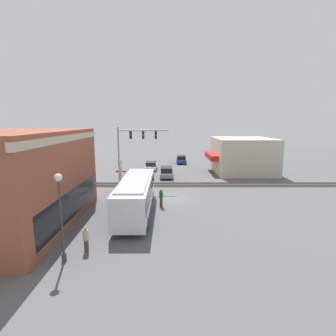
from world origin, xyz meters
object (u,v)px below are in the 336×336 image
streetlamp (61,210)px  parked_car_grey (167,172)px  city_bus (136,194)px  crossing_signal (121,171)px  pedestrian_near_bus (161,198)px  parked_car_blue (181,159)px  parked_car_white (151,166)px  pedestrian_by_lamp (86,239)px

streetlamp → parked_car_grey: streetlamp is taller
city_bus → parked_car_grey: bearing=-9.7°
crossing_signal → pedestrian_near_bus: crossing_signal is taller
city_bus → parked_car_blue: 28.89m
streetlamp → parked_car_white: 29.54m
parked_car_white → parked_car_blue: bearing=-36.7°
city_bus → crossing_signal: size_ratio=2.92×
crossing_signal → streetlamp: 15.87m
parked_car_white → parked_car_blue: size_ratio=0.93×
pedestrian_by_lamp → city_bus: bearing=-18.4°
city_bus → crossing_signal: crossing_signal is taller
crossing_signal → pedestrian_near_bus: bearing=-141.4°
pedestrian_near_bus → pedestrian_by_lamp: bearing=152.7°
city_bus → pedestrian_near_bus: city_bus is taller
crossing_signal → parked_car_blue: size_ratio=0.80×
streetlamp → parked_car_blue: size_ratio=1.10×
streetlamp → parked_car_blue: streetlamp is taller
city_bus → pedestrian_near_bus: size_ratio=6.17×
pedestrian_near_bus → pedestrian_by_lamp: (-8.63, 4.46, -0.09)m
crossing_signal → pedestrian_by_lamp: size_ratio=2.31×
crossing_signal → streetlamp: bearing=177.9°
parked_car_blue → pedestrian_near_bus: pedestrian_near_bus is taller
streetlamp → parked_car_blue: bearing=-13.4°
pedestrian_by_lamp → crossing_signal: bearing=1.4°
crossing_signal → parked_car_grey: bearing=-35.4°
parked_car_grey → pedestrian_by_lamp: (-22.13, 4.92, 0.13)m
parked_car_grey → pedestrian_by_lamp: 22.67m
crossing_signal → pedestrian_by_lamp: (-14.68, -0.37, -1.46)m
streetlamp → parked_car_grey: bearing=-14.1°
parked_car_blue → pedestrian_by_lamp: size_ratio=2.87×
pedestrian_by_lamp → parked_car_grey: bearing=-12.5°
parked_car_white → pedestrian_by_lamp: bearing=175.3°
crossing_signal → city_bus: bearing=-160.8°
city_bus → streetlamp: (-8.14, 3.27, 1.38)m
city_bus → crossing_signal: 8.17m
crossing_signal → streetlamp: (-15.84, 0.58, 0.80)m
crossing_signal → parked_car_blue: bearing=-21.4°
parked_car_white → pedestrian_by_lamp: (-28.10, 2.32, 0.19)m
parked_car_white → parked_car_blue: parked_car_blue is taller
city_bus → pedestrian_near_bus: 2.81m
crossing_signal → pedestrian_near_bus: (-6.05, -4.83, -1.37)m
crossing_signal → parked_car_white: bearing=-11.3°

